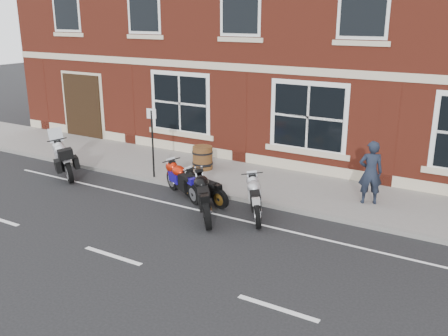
% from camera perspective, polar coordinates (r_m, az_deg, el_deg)
% --- Properties ---
extents(ground, '(80.00, 80.00, 0.00)m').
position_cam_1_polar(ground, '(13.56, -3.91, -5.00)').
color(ground, black).
rests_on(ground, ground).
extents(sidewalk, '(30.00, 3.00, 0.12)m').
position_cam_1_polar(sidewalk, '(15.93, 2.22, -1.29)').
color(sidewalk, slate).
rests_on(sidewalk, ground).
extents(kerb, '(30.00, 0.16, 0.12)m').
position_cam_1_polar(kerb, '(14.64, -0.76, -2.98)').
color(kerb, slate).
rests_on(kerb, ground).
extents(moto_touring_silver, '(1.97, 1.33, 1.48)m').
position_cam_1_polar(moto_touring_silver, '(17.16, -17.73, 1.14)').
color(moto_touring_silver, black).
rests_on(moto_touring_silver, ground).
extents(moto_sport_red, '(1.84, 1.06, 0.91)m').
position_cam_1_polar(moto_sport_red, '(14.52, -4.65, -1.28)').
color(moto_sport_red, black).
rests_on(moto_sport_red, ground).
extents(moto_sport_black, '(1.81, 0.57, 0.83)m').
position_cam_1_polar(moto_sport_black, '(14.05, -2.30, -2.08)').
color(moto_sport_black, black).
rests_on(moto_sport_black, ground).
extents(moto_sport_silver, '(1.17, 1.83, 0.93)m').
position_cam_1_polar(moto_sport_silver, '(13.09, 3.78, -3.32)').
color(moto_sport_silver, black).
rests_on(moto_sport_silver, ground).
extents(moto_naked_black, '(1.55, 1.94, 1.05)m').
position_cam_1_polar(moto_naked_black, '(13.07, -2.14, -3.00)').
color(moto_naked_black, black).
rests_on(moto_naked_black, ground).
extents(pedestrian_left, '(0.76, 0.65, 1.77)m').
position_cam_1_polar(pedestrian_left, '(14.08, 16.41, -0.49)').
color(pedestrian_left, black).
rests_on(pedestrian_left, sidewalk).
extents(barrel_planter, '(0.70, 0.70, 0.77)m').
position_cam_1_polar(barrel_planter, '(16.71, -2.47, 1.20)').
color(barrel_planter, '#472813').
rests_on(barrel_planter, sidewalk).
extents(parking_sign, '(0.31, 0.08, 2.21)m').
position_cam_1_polar(parking_sign, '(15.76, -8.18, 3.39)').
color(parking_sign, black).
rests_on(parking_sign, sidewalk).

